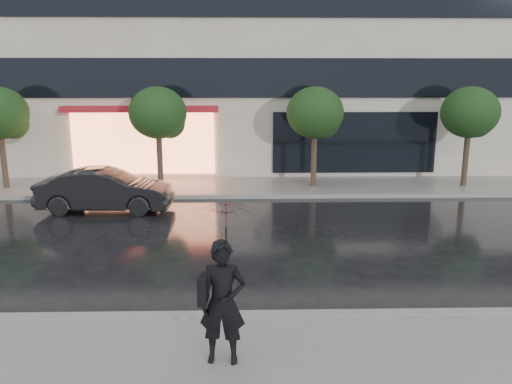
{
  "coord_description": "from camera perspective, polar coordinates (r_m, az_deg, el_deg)",
  "views": [
    {
      "loc": [
        0.29,
        -9.23,
        4.22
      ],
      "look_at": [
        0.58,
        3.29,
        1.4
      ],
      "focal_mm": 35.0,
      "sensor_mm": 36.0,
      "label": 1
    }
  ],
  "objects": [
    {
      "name": "ground",
      "position": [
        10.15,
        -2.91,
        -11.89
      ],
      "size": [
        120.0,
        120.0,
        0.0
      ],
      "primitive_type": "plane",
      "color": "black",
      "rests_on": "ground"
    },
    {
      "name": "sidewalk_far",
      "position": [
        19.92,
        -2.14,
        0.63
      ],
      "size": [
        60.0,
        3.5,
        0.12
      ],
      "primitive_type": "cube",
      "color": "slate",
      "rests_on": "ground"
    },
    {
      "name": "curb_near",
      "position": [
        9.22,
        -3.09,
        -14.08
      ],
      "size": [
        60.0,
        0.25,
        0.14
      ],
      "primitive_type": "cube",
      "color": "gray",
      "rests_on": "ground"
    },
    {
      "name": "curb_far",
      "position": [
        18.21,
        -2.21,
        -0.49
      ],
      "size": [
        60.0,
        0.25,
        0.14
      ],
      "primitive_type": "cube",
      "color": "gray",
      "rests_on": "ground"
    },
    {
      "name": "tree_far_west",
      "position": [
        21.4,
        -27.15,
        7.83
      ],
      "size": [
        2.2,
        2.2,
        3.99
      ],
      "color": "#33261C",
      "rests_on": "ground"
    },
    {
      "name": "tree_mid_west",
      "position": [
        19.57,
        -10.95,
        8.66
      ],
      "size": [
        2.2,
        2.2,
        3.99
      ],
      "color": "#33261C",
      "rests_on": "ground"
    },
    {
      "name": "tree_mid_east",
      "position": [
        19.5,
        6.92,
        8.78
      ],
      "size": [
        2.2,
        2.2,
        3.99
      ],
      "color": "#33261C",
      "rests_on": "ground"
    },
    {
      "name": "tree_far_east",
      "position": [
        21.2,
        23.36,
        8.16
      ],
      "size": [
        2.2,
        2.2,
        3.99
      ],
      "color": "#33261C",
      "rests_on": "ground"
    },
    {
      "name": "parked_car",
      "position": [
        16.98,
        -16.81,
        0.19
      ],
      "size": [
        4.32,
        1.6,
        1.41
      ],
      "primitive_type": "imported",
      "rotation": [
        0.0,
        0.0,
        1.55
      ],
      "color": "black",
      "rests_on": "ground"
    },
    {
      "name": "pedestrian_with_umbrella",
      "position": [
        7.23,
        -3.67,
        -8.53
      ],
      "size": [
        0.9,
        0.91,
        2.45
      ],
      "rotation": [
        0.0,
        0.0,
        -0.07
      ],
      "color": "black",
      "rests_on": "sidewalk_near"
    }
  ]
}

